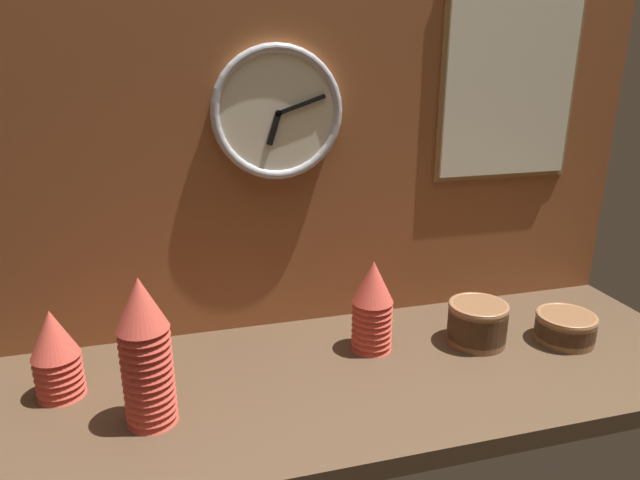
{
  "coord_description": "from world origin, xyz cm",
  "views": [
    {
      "loc": [
        -33.66,
        -99.53,
        64.47
      ],
      "look_at": [
        -5.41,
        4.0,
        28.06
      ],
      "focal_mm": 32.0,
      "sensor_mm": 36.0,
      "label": 1
    }
  ],
  "objects": [
    {
      "name": "bowl_stack_far_right",
      "position": [
        51.69,
        -1.05,
        3.6
      ],
      "size": [
        13.55,
        13.55,
        6.7
      ],
      "color": "brown",
      "rests_on": "ground_plane"
    },
    {
      "name": "cup_stack_center_right",
      "position": [
        7.5,
        7.38,
        10.5
      ],
      "size": [
        9.11,
        9.11,
        20.99
      ],
      "color": "#DB4C3D",
      "rests_on": "ground_plane"
    },
    {
      "name": "wall_tiled_back",
      "position": [
        0.0,
        26.5,
        52.5
      ],
      "size": [
        160.0,
        3.0,
        105.0
      ],
      "color": "brown",
      "rests_on": "ground_plane"
    },
    {
      "name": "menu_board",
      "position": [
        47.25,
        24.35,
        59.14
      ],
      "size": [
        36.54,
        1.32,
        51.94
      ],
      "color": "olive"
    },
    {
      "name": "ground_plane",
      "position": [
        0.0,
        0.0,
        -2.0
      ],
      "size": [
        160.0,
        56.0,
        4.0
      ],
      "primitive_type": "cube",
      "color": "#4C3826"
    },
    {
      "name": "bowl_stack_right",
      "position": [
        31.68,
        3.69,
        5.09
      ],
      "size": [
        13.55,
        13.55,
        9.71
      ],
      "color": "brown",
      "rests_on": "ground_plane"
    },
    {
      "name": "cup_stack_far_left",
      "position": [
        -57.08,
        6.18,
        9.06
      ],
      "size": [
        9.11,
        9.11,
        18.12
      ],
      "color": "#DB4C3D",
      "rests_on": "ground_plane"
    },
    {
      "name": "cup_stack_left",
      "position": [
        -39.91,
        -6.95,
        14.09
      ],
      "size": [
        9.11,
        9.11,
        28.17
      ],
      "color": "#DB4C3D",
      "rests_on": "ground_plane"
    },
    {
      "name": "wall_clock",
      "position": [
        -9.58,
        23.46,
        51.01
      ],
      "size": [
        28.91,
        2.7,
        28.91
      ],
      "color": "beige"
    }
  ]
}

